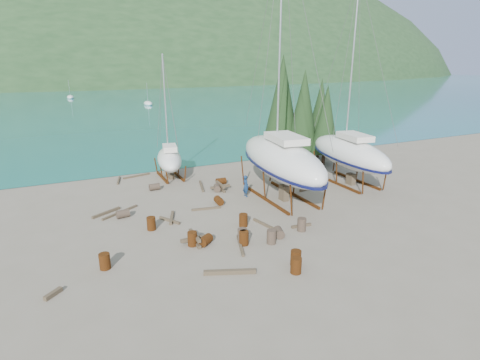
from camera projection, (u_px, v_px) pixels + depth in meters
name	position (u px, v px, depth m)	size (l,w,h in m)	color
ground	(249.00, 219.00, 26.42)	(600.00, 600.00, 0.00)	#6B6455
bay_water	(72.00, 77.00, 298.30)	(700.00, 700.00, 0.00)	#186178
far_hill	(72.00, 77.00, 302.61)	(800.00, 360.00, 110.00)	#1D381C
far_house_center	(37.00, 80.00, 181.38)	(6.60, 5.60, 5.60)	beige
far_house_right	(141.00, 78.00, 201.78)	(6.60, 5.60, 5.60)	beige
cypress_near_right	(304.00, 110.00, 40.15)	(3.60, 3.60, 10.00)	black
cypress_mid_right	(326.00, 119.00, 39.30)	(3.06, 3.06, 8.50)	black
cypress_back_left	(282.00, 100.00, 41.01)	(4.14, 4.14, 11.50)	black
cypress_far_right	(320.00, 113.00, 42.41)	(3.24, 3.24, 9.00)	black
moored_boat_mid	(148.00, 104.00, 99.43)	(2.00, 5.00, 6.05)	silver
moored_boat_far	(70.00, 97.00, 117.98)	(2.00, 5.00, 6.05)	silver
large_sailboat_near	(281.00, 158.00, 29.69)	(5.45, 13.47, 20.62)	silver
large_sailboat_far	(349.00, 152.00, 33.68)	(4.80, 11.49, 17.62)	silver
small_sailboat_shore	(169.00, 159.00, 35.56)	(3.56, 7.40, 11.37)	silver
worker	(246.00, 186.00, 30.72)	(0.66, 0.43, 1.82)	#11284C
drum_0	(105.00, 261.00, 19.93)	(0.58, 0.58, 0.88)	#582E0F
drum_1	(279.00, 232.00, 23.68)	(0.58, 0.58, 0.88)	#2D2823
drum_3	(296.00, 258.00, 20.26)	(0.58, 0.58, 0.88)	#582E0F
drum_4	(221.00, 181.00, 34.04)	(0.58, 0.58, 0.88)	#582E0F
drum_5	(271.00, 237.00, 22.76)	(0.58, 0.58, 0.88)	#2D2823
drum_6	(219.00, 201.00, 29.20)	(0.58, 0.58, 0.88)	#582E0F
drum_7	(296.00, 265.00, 19.53)	(0.58, 0.58, 0.88)	#582E0F
drum_8	(151.00, 223.00, 24.64)	(0.58, 0.58, 0.88)	#582E0F
drum_9	(154.00, 187.00, 32.46)	(0.58, 0.58, 0.88)	#2D2823
drum_10	(244.00, 238.00, 22.60)	(0.58, 0.58, 0.88)	#582E0F
drum_11	(217.00, 188.00, 32.20)	(0.58, 0.58, 0.88)	#2D2823
drum_12	(206.00, 240.00, 22.64)	(0.58, 0.58, 0.88)	#582E0F
drum_13	(192.00, 239.00, 22.49)	(0.58, 0.58, 0.88)	#582E0F
drum_14	(243.00, 220.00, 25.16)	(0.58, 0.58, 0.88)	#582E0F
drum_15	(123.00, 214.00, 26.62)	(0.58, 0.58, 0.88)	#2D2823
drum_16	(242.00, 235.00, 22.93)	(0.58, 0.58, 0.88)	#2D2823
drum_17	(302.00, 225.00, 24.49)	(0.58, 0.58, 0.88)	#2D2823
timber_0	(119.00, 180.00, 34.98)	(0.14, 2.30, 0.14)	brown
timber_1	(306.00, 189.00, 32.53)	(0.19, 1.61, 0.19)	brown
timber_2	(106.00, 213.00, 27.35)	(0.19, 2.36, 0.19)	brown
timber_3	(240.00, 245.00, 22.48)	(0.15, 2.65, 0.15)	brown
timber_4	(170.00, 220.00, 26.03)	(0.17, 1.86, 0.17)	brown
timber_5	(265.00, 225.00, 25.30)	(0.16, 2.44, 0.16)	brown
timber_7	(301.00, 226.00, 25.16)	(0.17, 1.46, 0.17)	brown
timber_8	(172.00, 218.00, 26.46)	(0.19, 2.22, 0.19)	brown
timber_9	(137.00, 176.00, 36.34)	(0.15, 2.70, 0.15)	brown
timber_10	(202.00, 186.00, 33.32)	(0.16, 2.96, 0.16)	brown
timber_11	(206.00, 209.00, 28.16)	(0.15, 2.21, 0.15)	brown
timber_13	(53.00, 294.00, 17.68)	(0.22, 0.94, 0.22)	brown
timber_15	(120.00, 212.00, 27.46)	(0.15, 3.24, 0.15)	brown
timber_16	(230.00, 272.00, 19.52)	(0.23, 2.74, 0.23)	brown
timber_pile_fore	(195.00, 239.00, 22.83)	(1.80, 1.80, 0.60)	brown
timber_pile_aft	(220.00, 187.00, 32.48)	(1.80, 1.80, 0.60)	brown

